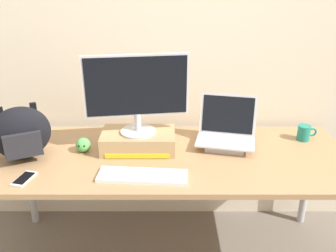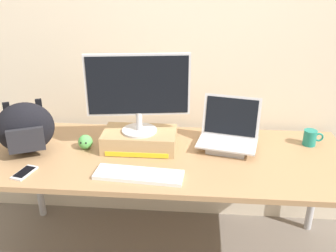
# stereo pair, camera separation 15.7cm
# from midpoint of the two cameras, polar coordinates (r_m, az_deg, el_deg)

# --- Properties ---
(back_wall) EXTENTS (7.00, 0.10, 2.60)m
(back_wall) POSITION_cam_midpoint_polar(r_m,az_deg,el_deg) (2.41, -1.93, 13.41)
(back_wall) COLOR beige
(back_wall) RESTS_ON ground
(desk) EXTENTS (2.06, 0.79, 0.73)m
(desk) POSITION_cam_midpoint_polar(r_m,az_deg,el_deg) (2.16, -2.09, -5.88)
(desk) COLOR #A87F56
(desk) RESTS_ON ground
(toner_box_yellow) EXTENTS (0.42, 0.25, 0.11)m
(toner_box_yellow) POSITION_cam_midpoint_polar(r_m,az_deg,el_deg) (2.18, -6.61, -2.28)
(toner_box_yellow) COLOR tan
(toner_box_yellow) RESTS_ON desk
(desktop_monitor) EXTENTS (0.58, 0.20, 0.46)m
(desktop_monitor) POSITION_cam_midpoint_polar(r_m,az_deg,el_deg) (2.07, -7.00, 5.22)
(desktop_monitor) COLOR silver
(desktop_monitor) RESTS_ON toner_box_yellow
(open_laptop) EXTENTS (0.38, 0.32, 0.29)m
(open_laptop) POSITION_cam_midpoint_polar(r_m,az_deg,el_deg) (2.22, 6.88, -1.67)
(open_laptop) COLOR #ADADB2
(open_laptop) RESTS_ON desk
(external_keyboard) EXTENTS (0.46, 0.18, 0.02)m
(external_keyboard) POSITION_cam_midpoint_polar(r_m,az_deg,el_deg) (1.92, -6.27, -7.65)
(external_keyboard) COLOR white
(external_keyboard) RESTS_ON desk
(messenger_backpack) EXTENTS (0.37, 0.30, 0.30)m
(messenger_backpack) POSITION_cam_midpoint_polar(r_m,az_deg,el_deg) (2.22, -23.53, -1.05)
(messenger_backpack) COLOR black
(messenger_backpack) RESTS_ON desk
(coffee_mug) EXTENTS (0.12, 0.08, 0.09)m
(coffee_mug) POSITION_cam_midpoint_polar(r_m,az_deg,el_deg) (2.41, 18.41, -1.01)
(coffee_mug) COLOR #1E7F70
(coffee_mug) RESTS_ON desk
(cell_phone) EXTENTS (0.10, 0.16, 0.01)m
(cell_phone) POSITION_cam_midpoint_polar(r_m,az_deg,el_deg) (2.06, -23.28, -7.50)
(cell_phone) COLOR silver
(cell_phone) RESTS_ON desk
(plush_toy) EXTENTS (0.08, 0.08, 0.08)m
(plush_toy) POSITION_cam_midpoint_polar(r_m,az_deg,el_deg) (2.22, -14.88, -2.87)
(plush_toy) COLOR #56B256
(plush_toy) RESTS_ON desk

